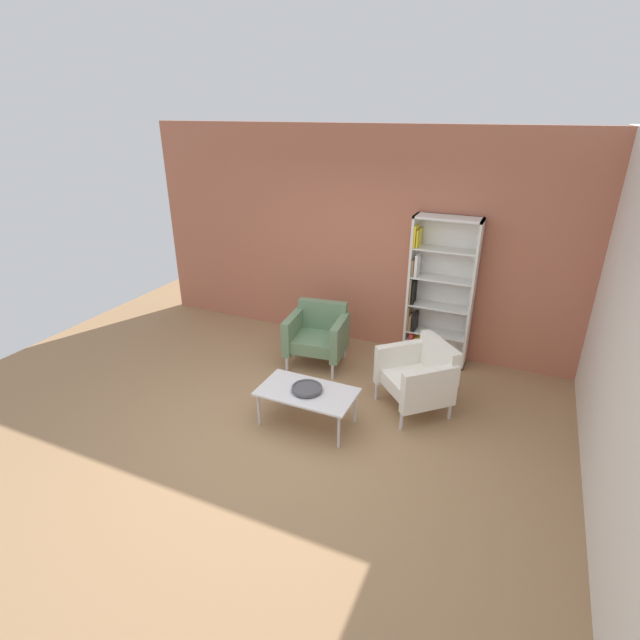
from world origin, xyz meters
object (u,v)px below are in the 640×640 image
coffee_table_low (307,394)px  armchair_spare_guest (318,334)px  decorative_bowl (307,388)px  armchair_near_window (419,375)px  bookshelf_tall (436,294)px

coffee_table_low → armchair_spare_guest: bearing=109.6°
decorative_bowl → armchair_spare_guest: (-0.45, 1.27, -0.02)m
coffee_table_low → decorative_bowl: 0.07m
coffee_table_low → armchair_near_window: size_ratio=1.05×
coffee_table_low → armchair_near_window: (0.99, 0.77, 0.05)m
bookshelf_tall → decorative_bowl: size_ratio=5.94×
armchair_near_window → armchair_spare_guest: bearing=-152.4°
coffee_table_low → bookshelf_tall: bearing=66.3°
decorative_bowl → armchair_near_window: bearing=37.9°
bookshelf_tall → armchair_spare_guest: size_ratio=2.41×
armchair_spare_guest → armchair_near_window: same height
bookshelf_tall → armchair_near_window: bookshelf_tall is taller
armchair_near_window → decorative_bowl: bearing=-95.3°
decorative_bowl → armchair_near_window: (0.99, 0.77, -0.02)m
armchair_spare_guest → decorative_bowl: bearing=-77.3°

